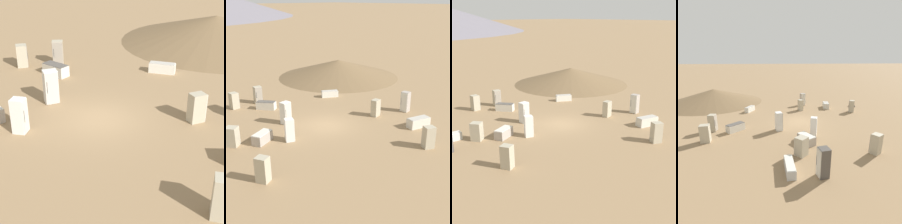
# 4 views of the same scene
# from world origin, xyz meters

# --- Properties ---
(ground_plane) EXTENTS (1000.00, 1000.00, 0.00)m
(ground_plane) POSITION_xyz_m (0.00, 0.00, 0.00)
(ground_plane) COLOR #937551
(dirt_mound) EXTENTS (15.62, 15.62, 2.22)m
(dirt_mound) POSITION_xyz_m (12.69, 11.09, 1.11)
(dirt_mound) COLOR brown
(dirt_mound) RESTS_ON ground_plane
(discarded_fridge_4) EXTENTS (1.64, 1.85, 0.75)m
(discarded_fridge_4) POSITION_xyz_m (-1.21, 6.89, 0.37)
(discarded_fridge_4) COLOR beige
(discarded_fridge_4) RESTS_ON ground_plane
(discarded_fridge_7) EXTENTS (0.83, 0.77, 1.67)m
(discarded_fridge_7) POSITION_xyz_m (-0.73, 9.02, 0.84)
(discarded_fridge_7) COLOR #B2A88E
(discarded_fridge_7) RESTS_ON ground_plane
(discarded_fridge_8) EXTENTS (0.93, 0.91, 1.58)m
(discarded_fridge_8) POSITION_xyz_m (2.20, -7.96, 0.79)
(discarded_fridge_8) COLOR #B2A88E
(discarded_fridge_8) RESTS_ON ground_plane
(discarded_fridge_9) EXTENTS (0.85, 0.65, 1.49)m
(discarded_fridge_9) POSITION_xyz_m (4.57, -1.49, 0.75)
(discarded_fridge_9) COLOR #B2A88E
(discarded_fridge_9) RESTS_ON ground_plane
(discarded_fridge_11) EXTENTS (0.81, 0.70, 1.85)m
(discarded_fridge_11) POSITION_xyz_m (-2.03, 2.70, 0.93)
(discarded_fridge_11) COLOR white
(discarded_fridge_11) RESTS_ON ground_plane
(discarded_fridge_12) EXTENTS (0.74, 0.77, 1.53)m
(discarded_fridge_12) POSITION_xyz_m (-3.18, 9.21, 0.76)
(discarded_fridge_12) COLOR #B2A88E
(discarded_fridge_12) RESTS_ON ground_plane
(discarded_fridge_13) EXTENTS (0.83, 0.80, 1.71)m
(discarded_fridge_13) POSITION_xyz_m (-3.87, -0.25, 0.85)
(discarded_fridge_13) COLOR white
(discarded_fridge_13) RESTS_ON ground_plane
(discarded_fridge_14) EXTENTS (1.77, 1.41, 0.68)m
(discarded_fridge_14) POSITION_xyz_m (5.64, 5.42, 0.34)
(discarded_fridge_14) COLOR silver
(discarded_fridge_14) RESTS_ON ground_plane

